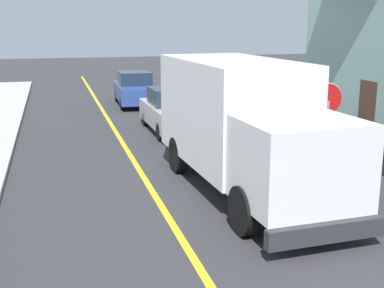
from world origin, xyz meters
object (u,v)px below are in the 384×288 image
object	(u,v)px
parked_car_near	(173,111)
box_truck	(242,121)
parked_van_across	(251,109)
stop_sign	(327,115)
parked_car_mid	(135,89)

from	to	relation	value
parked_car_near	box_truck	bearing A→B (deg)	-89.62
box_truck	parked_van_across	distance (m)	7.58
parked_van_across	stop_sign	bearing A→B (deg)	-96.84
parked_car_mid	parked_van_across	size ratio (longest dim) A/B	1.01
box_truck	parked_van_across	world-z (taller)	box_truck
box_truck	parked_van_across	bearing A→B (deg)	66.33
parked_van_across	stop_sign	distance (m)	7.24
box_truck	parked_car_mid	xyz separation A→B (m)	(-0.39, 14.13, -0.97)
parked_car_near	parked_car_mid	distance (m)	6.87
parked_car_mid	stop_sign	xyz separation A→B (m)	(2.55, -14.36, 1.06)
parked_car_mid	parked_van_across	xyz separation A→B (m)	(3.40, -7.25, 0.00)
box_truck	parked_car_mid	size ratio (longest dim) A/B	1.63
parked_car_mid	stop_sign	distance (m)	14.62
box_truck	stop_sign	size ratio (longest dim) A/B	2.75
parked_car_near	parked_car_mid	size ratio (longest dim) A/B	0.99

